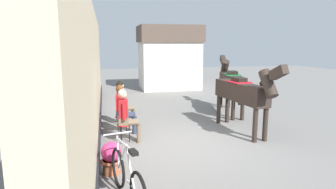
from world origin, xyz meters
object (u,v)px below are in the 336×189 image
object	(u,v)px
seated_visitor_far	(123,100)
leaning_bicycle	(127,178)
seated_visitor_near	(126,113)
saddled_horse_far	(231,81)
saddled_horse_near	(243,93)
flower_planter_near	(111,157)
seated_visitor_middle	(123,106)

from	to	relation	value
seated_visitor_far	leaning_bicycle	bearing A→B (deg)	-93.04
seated_visitor_near	saddled_horse_far	world-z (taller)	saddled_horse_far
saddled_horse_near	leaning_bicycle	xyz separation A→B (m)	(-3.50, -3.02, -0.76)
seated_visitor_near	flower_planter_near	xyz separation A→B (m)	(-0.43, -1.79, -0.44)
seated_visitor_near	seated_visitor_far	size ratio (longest dim) A/B	1.00
leaning_bicycle	seated_visitor_near	bearing A→B (deg)	85.95
seated_visitor_middle	saddled_horse_near	world-z (taller)	saddled_horse_near
seated_visitor_far	saddled_horse_far	bearing A→B (deg)	11.65
seated_visitor_near	seated_visitor_middle	size ratio (longest dim) A/B	1.00
seated_visitor_near	leaning_bicycle	world-z (taller)	seated_visitor_near
seated_visitor_far	leaning_bicycle	world-z (taller)	seated_visitor_far
leaning_bicycle	flower_planter_near	bearing A→B (deg)	101.51
seated_visitor_middle	leaning_bicycle	distance (m)	3.71
seated_visitor_far	flower_planter_near	world-z (taller)	seated_visitor_far
seated_visitor_far	saddled_horse_near	world-z (taller)	saddled_horse_near
seated_visitor_near	seated_visitor_middle	xyz separation A→B (m)	(-0.02, 0.81, 0.00)
seated_visitor_near	seated_visitor_far	world-z (taller)	same
saddled_horse_near	seated_visitor_middle	bearing A→B (deg)	168.51
seated_visitor_near	leaning_bicycle	distance (m)	2.91
seated_visitor_middle	saddled_horse_near	distance (m)	3.40
seated_visitor_far	saddled_horse_near	xyz separation A→B (m)	(3.26, -1.54, 0.38)
seated_visitor_near	leaning_bicycle	xyz separation A→B (m)	(-0.20, -2.88, -0.38)
seated_visitor_far	saddled_horse_far	xyz separation A→B (m)	(3.96, 0.82, 0.38)
saddled_horse_near	saddled_horse_far	xyz separation A→B (m)	(0.70, 2.35, 0.00)
seated_visitor_near	seated_visitor_far	xyz separation A→B (m)	(0.04, 1.67, 0.00)
saddled_horse_far	leaning_bicycle	world-z (taller)	saddled_horse_far
flower_planter_near	seated_visitor_middle	bearing A→B (deg)	81.04
saddled_horse_near	saddled_horse_far	world-z (taller)	same
seated_visitor_middle	seated_visitor_far	size ratio (longest dim) A/B	1.00
seated_visitor_near	saddled_horse_near	world-z (taller)	saddled_horse_near
saddled_horse_near	flower_planter_near	bearing A→B (deg)	-152.65
seated_visitor_middle	leaning_bicycle	world-z (taller)	seated_visitor_middle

